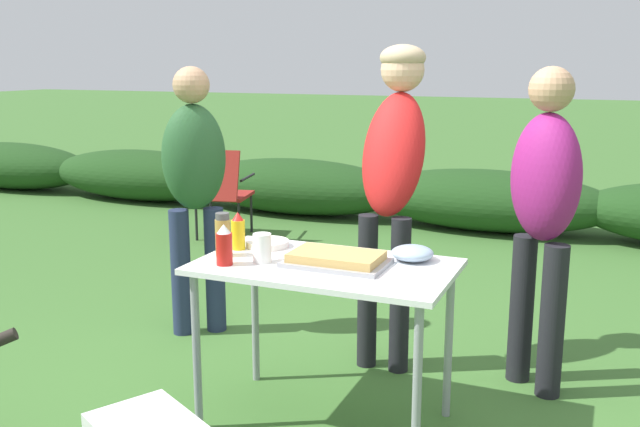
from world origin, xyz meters
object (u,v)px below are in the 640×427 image
Objects in this scene: paper_cup_stack at (262,248)px; ketchup_bottle at (224,246)px; folding_table at (325,281)px; plate_stack at (267,243)px; standing_person_in_red_jacket at (544,202)px; standing_person_in_navy_coat at (394,162)px; standing_person_in_dark_puffer at (195,177)px; camp_chair_green_behind_table at (220,189)px; mustard_bottle at (238,232)px; spice_jar at (223,235)px; mixing_bowl at (412,253)px; food_tray at (336,259)px.

ketchup_bottle reaches higher than paper_cup_stack.
paper_cup_stack reaches higher than folding_table.
standing_person_in_red_jacket is at bearing 25.49° from plate_stack.
standing_person_in_navy_coat is 1.07× the size of standing_person_in_red_jacket.
standing_person_in_dark_puffer is at bearing 143.13° from plate_stack.
plate_stack is at bearing -74.54° from standing_person_in_dark_puffer.
paper_cup_stack is 3.44m from camp_chair_green_behind_table.
standing_person_in_dark_puffer is (-0.65, 0.66, 0.11)m from mustard_bottle.
standing_person_in_dark_puffer is at bearing 136.40° from paper_cup_stack.
ketchup_bottle is at bearing -103.86° from standing_person_in_red_jacket.
standing_person_in_navy_coat reaches higher than standing_person_in_dark_puffer.
spice_jar is (-0.08, 0.12, 0.01)m from ketchup_bottle.
folding_table is at bearing 17.66° from paper_cup_stack.
ketchup_bottle is (-0.72, -0.38, 0.05)m from mixing_bowl.
folding_table is 6.18× the size of ketchup_bottle.
ketchup_bottle is (-0.03, -0.34, 0.07)m from plate_stack.
ketchup_bottle reaches higher than food_tray.
mixing_bowl is at bearing -57.89° from standing_person_in_dark_puffer.
plate_stack is at bearing 64.05° from spice_jar.
standing_person_in_dark_puffer is (-1.11, 0.73, 0.28)m from folding_table.
standing_person_in_navy_coat is at bearing 69.85° from paper_cup_stack.
mixing_bowl is (0.33, 0.20, 0.11)m from folding_table.
folding_table is at bearing -64.00° from camp_chair_green_behind_table.
mustard_bottle is (-0.52, 0.07, 0.06)m from food_tray.
mixing_bowl is 0.82m from ketchup_bottle.
plate_stack is 0.69m from mixing_bowl.
food_tray is at bearing -97.08° from standing_person_in_red_jacket.
standing_person_in_dark_puffer is at bearing 147.84° from food_tray.
folding_table is 0.12m from food_tray.
mixing_bowl is at bearing 9.07° from mustard_bottle.
folding_table is 0.70× the size of standing_person_in_dark_puffer.
camp_chair_green_behind_table is (-2.98, 2.03, -0.47)m from standing_person_in_red_jacket.
mixing_bowl is 1.05× the size of ketchup_bottle.
folding_table is 5.44× the size of plate_stack.
mustard_bottle is (-0.46, 0.07, 0.16)m from folding_table.
mustard_bottle reaches higher than mixing_bowl.
ketchup_bottle is at bearing -158.40° from food_tray.
folding_table is at bearing 6.70° from spice_jar.
spice_jar is 3.31m from camp_chair_green_behind_table.
camp_chair_green_behind_table is at bearing 121.08° from ketchup_bottle.
standing_person_in_navy_coat is (0.01, 0.79, 0.32)m from food_tray.
plate_stack is 1.59× the size of paper_cup_stack.
standing_person_in_navy_coat is at bearing 85.72° from folding_table.
food_tray is at bearing -22.21° from plate_stack.
food_tray is 0.45m from plate_stack.
paper_cup_stack is at bearing -165.55° from food_tray.
folding_table is at bearing 177.30° from food_tray.
mixing_bowl is 1.55m from standing_person_in_dark_puffer.
spice_jar is at bearing -109.38° from standing_person_in_red_jacket.
plate_stack is (-0.36, 0.17, 0.09)m from folding_table.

